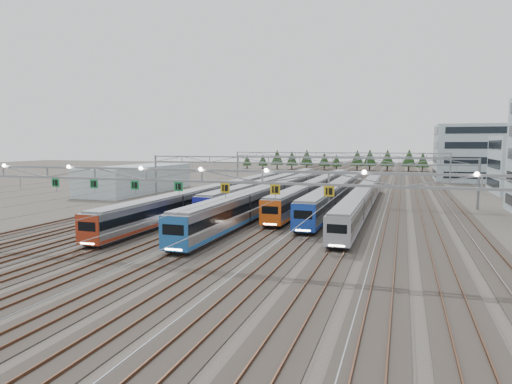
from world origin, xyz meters
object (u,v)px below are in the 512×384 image
(train_c, at_px, (276,194))
(train_e, at_px, (340,191))
(gantry_far, at_px, (337,158))
(train_a, at_px, (224,193))
(gantry_mid, at_px, (300,166))
(train_d, at_px, (319,188))
(gantry_near, at_px, (201,178))
(train_f, at_px, (363,198))
(west_shed, at_px, (138,179))
(train_b, at_px, (275,186))
(depot_bldg_north, at_px, (479,153))

(train_c, bearing_deg, train_e, 43.45)
(gantry_far, bearing_deg, train_a, -102.19)
(train_a, relative_size, gantry_mid, 1.22)
(train_a, bearing_deg, train_d, 45.70)
(gantry_mid, bearing_deg, gantry_near, -90.07)
(train_d, distance_m, gantry_mid, 8.37)
(train_d, bearing_deg, train_f, -55.28)
(train_f, bearing_deg, west_shed, 164.00)
(train_c, relative_size, gantry_mid, 1.21)
(train_a, xyz_separation_m, gantry_far, (11.25, 52.06, 4.42))
(train_c, bearing_deg, gantry_mid, 72.84)
(train_b, xyz_separation_m, gantry_far, (6.75, 36.61, 4.39))
(gantry_near, bearing_deg, west_shed, 127.63)
(train_f, xyz_separation_m, west_shed, (-48.05, 13.78, 0.83))
(train_d, xyz_separation_m, gantry_far, (-2.25, 38.23, 4.37))
(gantry_far, xyz_separation_m, west_shed, (-36.80, -37.44, -3.64))
(gantry_mid, xyz_separation_m, west_shed, (-36.80, 7.56, -3.64))
(depot_bldg_north, bearing_deg, train_d, -122.50)
(gantry_near, bearing_deg, train_f, 71.57)
(train_c, distance_m, gantry_near, 33.28)
(gantry_mid, bearing_deg, train_d, 71.61)
(gantry_mid, relative_size, gantry_far, 1.00)
(train_a, xyz_separation_m, train_f, (22.50, 0.85, -0.05))
(train_a, bearing_deg, gantry_far, 77.81)
(gantry_far, xyz_separation_m, depot_bldg_north, (36.28, 15.19, 1.29))
(gantry_far, height_order, west_shed, gantry_far)
(train_a, xyz_separation_m, west_shed, (-25.55, 14.62, 0.78))
(train_a, distance_m, train_b, 16.10)
(train_e, relative_size, depot_bldg_north, 2.74)
(west_shed, bearing_deg, gantry_mid, -11.61)
(train_d, bearing_deg, train_a, -134.30)
(train_a, distance_m, train_f, 22.52)
(train_a, distance_m, train_e, 19.82)
(train_e, distance_m, train_f, 8.71)
(train_c, relative_size, depot_bldg_north, 3.10)
(train_d, distance_m, train_f, 15.80)
(train_c, distance_m, train_e, 12.40)
(train_c, xyz_separation_m, west_shed, (-34.55, 14.85, 0.62))
(train_e, xyz_separation_m, gantry_far, (-6.75, 43.76, 4.32))
(depot_bldg_north, relative_size, west_shed, 0.73)
(gantry_near, distance_m, west_shed, 60.35)
(train_f, xyz_separation_m, gantry_mid, (-11.25, 6.22, 4.47))
(train_b, distance_m, gantry_far, 37.48)
(train_c, distance_m, train_d, 14.76)
(train_b, relative_size, train_d, 1.03)
(train_c, bearing_deg, gantry_far, 87.54)
(train_c, height_order, train_f, train_c)
(gantry_near, relative_size, west_shed, 1.88)
(train_b, distance_m, train_e, 15.28)
(train_d, height_order, depot_bldg_north, depot_bldg_north)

